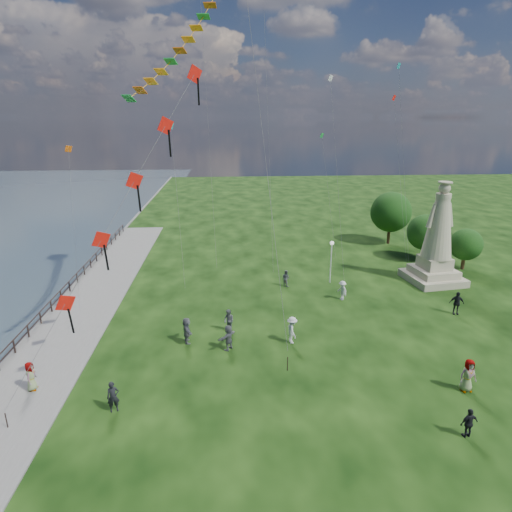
{
  "coord_description": "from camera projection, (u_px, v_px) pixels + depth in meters",
  "views": [
    {
      "loc": [
        -2.85,
        -18.63,
        14.16
      ],
      "look_at": [
        -1.0,
        8.0,
        5.5
      ],
      "focal_mm": 30.0,
      "sensor_mm": 36.0,
      "label": 1
    }
  ],
  "objects": [
    {
      "name": "tree_row",
      "position": [
        411.0,
        222.0,
        46.43
      ],
      "size": [
        7.89,
        13.15,
        6.1
      ],
      "color": "#382314",
      "rests_on": "ground"
    },
    {
      "name": "person_3",
      "position": [
        469.0,
        423.0,
        19.69
      ],
      "size": [
        0.95,
        0.6,
        1.51
      ],
      "primitive_type": "imported",
      "rotation": [
        0.0,
        0.0,
        3.31
      ],
      "color": "black",
      "rests_on": "ground"
    },
    {
      "name": "person_5",
      "position": [
        187.0,
        330.0,
        28.0
      ],
      "size": [
        1.05,
        1.76,
        1.78
      ],
      "primitive_type": "imported",
      "rotation": [
        0.0,
        0.0,
        1.79
      ],
      "color": "#595960",
      "rests_on": "ground"
    },
    {
      "name": "person_7",
      "position": [
        286.0,
        278.0,
        37.53
      ],
      "size": [
        0.8,
        0.83,
        1.47
      ],
      "primitive_type": "imported",
      "rotation": [
        0.0,
        0.0,
        2.27
      ],
      "color": "#595960",
      "rests_on": "ground"
    },
    {
      "name": "person_4",
      "position": [
        468.0,
        375.0,
        23.0
      ],
      "size": [
        0.95,
        0.61,
        1.88
      ],
      "primitive_type": "imported",
      "rotation": [
        0.0,
        0.0,
        0.05
      ],
      "color": "#595960",
      "rests_on": "ground"
    },
    {
      "name": "lamppost",
      "position": [
        331.0,
        253.0,
        37.6
      ],
      "size": [
        0.36,
        0.36,
        3.9
      ],
      "color": "silver",
      "rests_on": "ground"
    },
    {
      "name": "red_kite_train",
      "position": [
        132.0,
        189.0,
        22.82
      ],
      "size": [
        9.44,
        9.35,
        17.05
      ],
      "color": "black",
      "rests_on": "ground"
    },
    {
      "name": "person_2",
      "position": [
        292.0,
        330.0,
        27.97
      ],
      "size": [
        0.78,
        1.26,
        1.83
      ],
      "primitive_type": "imported",
      "rotation": [
        0.0,
        0.0,
        1.72
      ],
      "color": "silver",
      "rests_on": "ground"
    },
    {
      "name": "person_10",
      "position": [
        31.0,
        378.0,
        22.99
      ],
      "size": [
        0.52,
        0.82,
        1.65
      ],
      "primitive_type": "imported",
      "rotation": [
        0.0,
        0.0,
        1.61
      ],
      "color": "#595960",
      "rests_on": "ground"
    },
    {
      "name": "statue",
      "position": [
        437.0,
        245.0,
        37.8
      ],
      "size": [
        5.02,
        5.02,
        9.01
      ],
      "rotation": [
        0.0,
        0.0,
        0.15
      ],
      "color": "#BDAF8F",
      "rests_on": "ground"
    },
    {
      "name": "waterfront",
      "position": [
        52.0,
        332.0,
        29.79
      ],
      "size": [
        200.0,
        200.0,
        1.51
      ],
      "color": "#33424C",
      "rests_on": "ground"
    },
    {
      "name": "person_11",
      "position": [
        228.0,
        337.0,
        27.17
      ],
      "size": [
        1.52,
        1.63,
        1.69
      ],
      "primitive_type": "imported",
      "rotation": [
        0.0,
        0.0,
        4.02
      ],
      "color": "#595960",
      "rests_on": "ground"
    },
    {
      "name": "small_kites",
      "position": [
        277.0,
        104.0,
        38.7
      ],
      "size": [
        30.16,
        16.77,
        32.58
      ],
      "color": "teal",
      "rests_on": "ground"
    },
    {
      "name": "person_1",
      "position": [
        229.0,
        321.0,
        29.49
      ],
      "size": [
        0.89,
        0.9,
        1.61
      ],
      "primitive_type": "imported",
      "rotation": [
        0.0,
        0.0,
        -0.8
      ],
      "color": "#595960",
      "rests_on": "ground"
    },
    {
      "name": "person_0",
      "position": [
        113.0,
        397.0,
        21.42
      ],
      "size": [
        0.7,
        0.57,
        1.65
      ],
      "primitive_type": "imported",
      "rotation": [
        0.0,
        0.0,
        0.33
      ],
      "color": "black",
      "rests_on": "ground"
    },
    {
      "name": "person_8",
      "position": [
        342.0,
        290.0,
        34.66
      ],
      "size": [
        0.9,
        1.17,
        1.62
      ],
      "primitive_type": "imported",
      "rotation": [
        0.0,
        0.0,
        -1.18
      ],
      "color": "silver",
      "rests_on": "ground"
    },
    {
      "name": "person_9",
      "position": [
        457.0,
        303.0,
        32.09
      ],
      "size": [
        1.13,
        0.72,
        1.79
      ],
      "primitive_type": "imported",
      "rotation": [
        0.0,
        0.0,
        -0.18
      ],
      "color": "black",
      "rests_on": "ground"
    }
  ]
}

